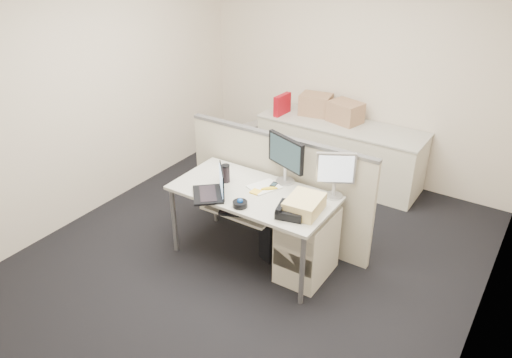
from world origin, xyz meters
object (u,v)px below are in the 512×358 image
Objects in this scene: desk_phone at (291,213)px; laptop at (207,183)px; monitor_main at (286,160)px; desk at (253,198)px.

laptop is at bearing 173.17° from desk_phone.
laptop is 1.53× the size of desk_phone.
monitor_main is 0.76m from laptop.
monitor_main is at bearing 64.89° from desk.
monitor_main reaches higher than desk.
monitor_main is 2.02× the size of desk_phone.
desk_phone is (0.79, 0.10, -0.09)m from laptop.
monitor_main is 1.32× the size of laptop.
desk is 0.45m from laptop.
desk is 0.46m from monitor_main.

